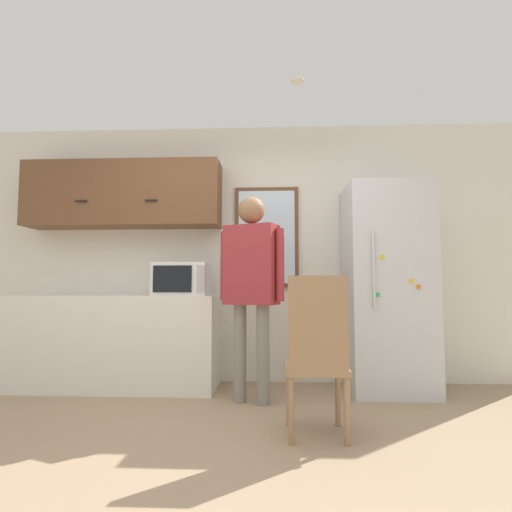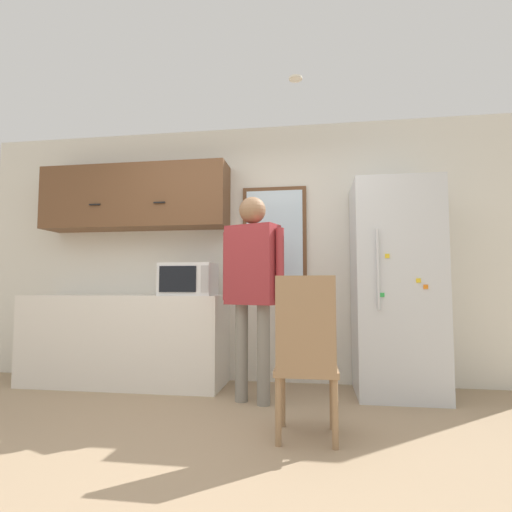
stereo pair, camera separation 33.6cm
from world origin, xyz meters
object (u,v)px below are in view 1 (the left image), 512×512
Objects in this scene: microwave at (182,279)px; chair at (317,352)px; refrigerator at (387,287)px; person at (251,275)px.

microwave is 1.70m from chair.
microwave is 1.96m from refrigerator.
microwave is 0.78m from person.
person is at bearing -59.11° from chair.
microwave is 0.29× the size of person.
chair is (-0.79, -1.20, -0.41)m from refrigerator.
refrigerator is (1.27, 0.42, -0.11)m from person.
microwave reaches higher than chair.
person reaches higher than chair.
person is at bearing -161.72° from refrigerator.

